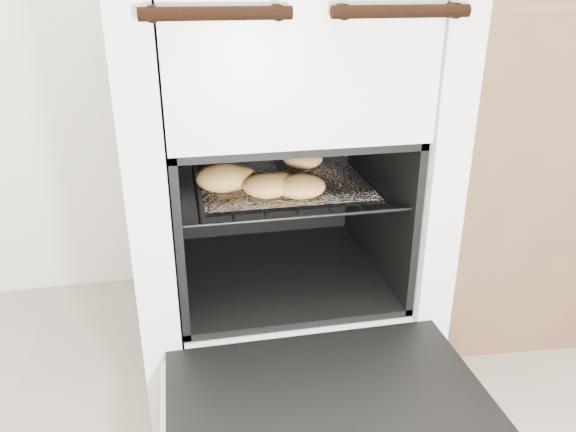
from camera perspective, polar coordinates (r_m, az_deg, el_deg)
The scene contains 6 objects.
stove at distance 1.39m, azimuth -1.32°, elevation 4.65°, with size 0.66×0.74×1.01m.
oven_door at distance 1.05m, azimuth 4.56°, elevation -19.71°, with size 0.60×0.46×0.04m.
oven_rack at distance 1.32m, azimuth -0.76°, elevation 3.54°, with size 0.48×0.46×0.01m.
foil_sheet at distance 1.30m, azimuth -0.58°, elevation 3.49°, with size 0.37×0.33×0.01m, color white.
baked_rolls at distance 1.24m, azimuth -2.45°, elevation 3.87°, with size 0.36×0.33×0.06m.
counter at distance 1.84m, azimuth 26.39°, elevation 4.86°, with size 0.87×0.58×0.87m, color brown.
Camera 1 is at (-0.23, -0.16, 0.93)m, focal length 35.00 mm.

